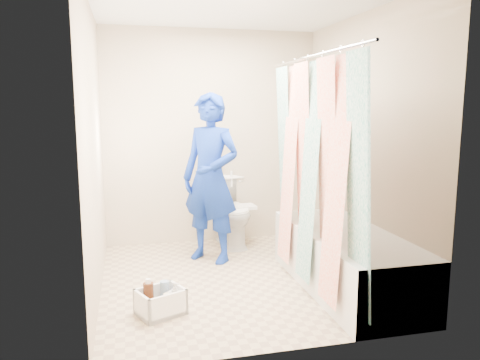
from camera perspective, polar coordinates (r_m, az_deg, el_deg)
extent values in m
plane|color=tan|center=(4.35, -0.25, -11.97)|extent=(2.60, 2.60, 0.00)
cube|color=silver|center=(4.15, -0.27, 20.72)|extent=(2.40, 2.60, 0.02)
cube|color=tan|center=(5.35, -3.49, 5.18)|extent=(2.40, 0.02, 2.40)
cube|color=tan|center=(2.84, 5.81, 1.62)|extent=(2.40, 0.02, 2.40)
cube|color=tan|center=(3.98, -17.36, 3.41)|extent=(0.02, 2.60, 2.40)
cube|color=tan|center=(4.51, 14.79, 4.16)|extent=(0.02, 2.60, 2.40)
cube|color=silver|center=(4.17, 12.75, -9.53)|extent=(0.70, 1.75, 0.50)
cube|color=white|center=(4.11, 12.86, -6.75)|extent=(0.58, 1.63, 0.06)
cylinder|color=silver|center=(3.84, 9.11, 14.74)|extent=(0.02, 1.90, 0.02)
cube|color=white|center=(3.86, 8.76, 0.86)|extent=(0.06, 1.75, 1.80)
imported|color=white|center=(5.29, -1.08, -3.79)|extent=(0.47, 0.78, 0.77)
cube|color=white|center=(5.16, -0.72, -3.36)|extent=(0.48, 0.23, 0.04)
cylinder|color=black|center=(5.40, -2.52, 0.29)|extent=(0.04, 0.04, 0.23)
cylinder|color=gold|center=(5.38, -2.53, 1.59)|extent=(0.06, 0.06, 0.03)
cylinder|color=white|center=(5.44, -1.05, 0.14)|extent=(0.03, 0.03, 0.18)
imported|color=#101AA8|center=(4.67, -3.61, 0.22)|extent=(0.73, 0.71, 1.69)
cube|color=white|center=(3.73, -9.62, -15.59)|extent=(0.41, 0.37, 0.03)
cube|color=white|center=(3.63, -11.86, -14.93)|extent=(0.13, 0.25, 0.20)
cube|color=white|center=(3.76, -7.53, -13.94)|extent=(0.13, 0.25, 0.20)
cube|color=white|center=(3.60, -8.72, -15.08)|extent=(0.31, 0.15, 0.20)
cube|color=white|center=(3.79, -10.53, -13.81)|extent=(0.31, 0.15, 0.20)
cylinder|color=#441E0D|center=(3.68, -11.08, -13.82)|extent=(0.08, 0.08, 0.22)
cylinder|color=silver|center=(3.76, -9.16, -13.48)|extent=(0.07, 0.07, 0.20)
cylinder|color=beige|center=(3.66, -8.93, -14.57)|extent=(0.05, 0.05, 0.14)
cylinder|color=#441E0D|center=(3.62, -10.24, -15.51)|extent=(0.07, 0.07, 0.07)
cylinder|color=gold|center=(3.61, -10.26, -14.95)|extent=(0.07, 0.07, 0.01)
imported|color=white|center=(3.69, -7.95, -13.79)|extent=(0.13, 0.13, 0.21)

